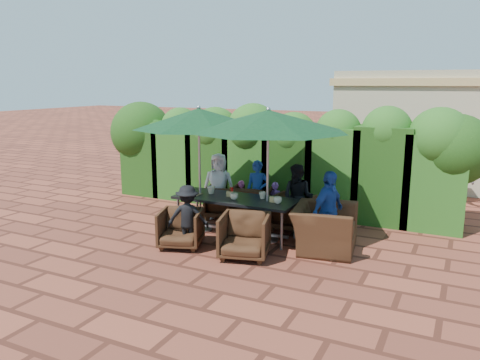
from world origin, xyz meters
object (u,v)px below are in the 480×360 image
at_px(chair_far_left, 225,200).
at_px(chair_near_right, 245,234).
at_px(chair_near_left, 181,227).
at_px(dining_table, 236,201).
at_px(chair_far_mid, 252,202).
at_px(chair_far_right, 293,210).
at_px(chair_end_right, 325,221).
at_px(umbrella_right, 268,121).
at_px(umbrella_left, 199,119).

height_order(chair_far_left, chair_near_right, chair_near_right).
bearing_deg(chair_far_left, chair_near_left, 81.44).
distance_m(dining_table, chair_far_mid, 1.03).
height_order(chair_far_left, chair_far_mid, chair_far_mid).
bearing_deg(chair_near_right, chair_far_mid, 96.00).
bearing_deg(chair_far_right, dining_table, 48.98).
bearing_deg(chair_end_right, chair_near_left, 104.65).
bearing_deg(umbrella_right, chair_far_left, 145.07).
distance_m(dining_table, chair_far_right, 1.22).
xyz_separation_m(chair_near_left, chair_end_right, (2.33, 0.99, 0.15)).
distance_m(umbrella_right, chair_far_left, 2.51).
xyz_separation_m(chair_far_left, chair_far_mid, (0.66, -0.01, 0.04)).
bearing_deg(chair_end_right, umbrella_left, 81.97).
distance_m(dining_table, chair_end_right, 1.74).
bearing_deg(chair_end_right, chair_near_right, 122.74).
relative_size(umbrella_left, chair_far_mid, 2.96).
bearing_deg(umbrella_left, dining_table, 1.00).
xyz_separation_m(dining_table, umbrella_right, (0.64, 0.02, 1.54)).
xyz_separation_m(dining_table, chair_near_left, (-0.60, -0.99, -0.30)).
distance_m(umbrella_left, umbrella_right, 1.42).
distance_m(umbrella_right, chair_near_right, 2.05).
relative_size(chair_far_mid, chair_near_left, 1.14).
xyz_separation_m(dining_table, chair_far_right, (0.84, 0.85, -0.29)).
height_order(umbrella_left, chair_near_left, umbrella_left).
xyz_separation_m(umbrella_left, chair_near_left, (0.18, -0.98, -1.84)).
relative_size(chair_far_left, chair_end_right, 0.65).
bearing_deg(chair_far_left, dining_table, 114.09).
xyz_separation_m(dining_table, umbrella_left, (-0.78, -0.01, 1.54)).
bearing_deg(dining_table, umbrella_left, -179.00).
height_order(chair_far_right, chair_near_left, chair_far_right).
relative_size(chair_far_left, chair_near_right, 0.95).
xyz_separation_m(chair_far_left, chair_end_right, (2.51, -1.00, 0.13)).
xyz_separation_m(chair_far_mid, chair_near_left, (-0.49, -1.98, -0.05)).
bearing_deg(chair_near_right, umbrella_right, 74.92).
relative_size(umbrella_left, chair_near_left, 3.37).
relative_size(dining_table, chair_end_right, 1.96).
bearing_deg(chair_far_mid, dining_table, 87.37).
bearing_deg(umbrella_left, umbrella_right, 1.17).
bearing_deg(umbrella_right, chair_near_left, -140.98).
height_order(chair_far_mid, chair_end_right, chair_end_right).
xyz_separation_m(dining_table, chair_near_right, (0.64, -0.95, -0.27)).
distance_m(chair_far_mid, chair_far_right, 0.96).
bearing_deg(chair_near_left, umbrella_right, 19.43).
bearing_deg(chair_near_right, umbrella_left, 131.36).
bearing_deg(umbrella_right, umbrella_left, -178.83).
height_order(chair_far_right, chair_end_right, chair_end_right).
distance_m(dining_table, chair_near_right, 1.18).
height_order(dining_table, chair_far_mid, chair_far_mid).
relative_size(chair_far_mid, chair_end_right, 0.71).
bearing_deg(umbrella_right, chair_far_right, 76.51).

